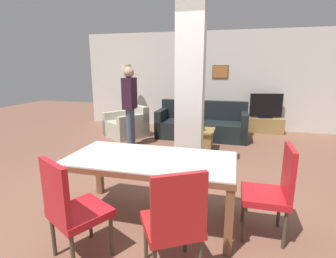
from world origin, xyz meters
The scene contains 15 objects.
ground_plane centered at (0.00, 0.00, 0.00)m, with size 18.00×18.00×0.00m, color brown.
back_wall centered at (0.00, 4.98, 1.35)m, with size 7.20×0.09×2.70m.
divider_pillar centered at (0.19, 1.41, 1.35)m, with size 0.43×0.30×2.70m.
dining_table centered at (0.00, 0.00, 0.61)m, with size 1.88×0.92×0.75m.
dining_chair_near_right centered at (0.46, -0.80, 0.54)m, with size 0.63×0.63×0.99m.
dining_chair_near_left centered at (-0.46, -0.84, 0.54)m, with size 0.63×0.63×0.99m.
dining_chair_head_right centered at (1.31, 0.00, 0.54)m, with size 0.46×0.46×0.99m.
sofa centered at (0.09, 3.75, 0.30)m, with size 2.19×0.87×0.90m.
armchair centered at (-1.78, 3.43, 0.27)m, with size 1.22×1.21×0.76m.
coffee_table centered at (0.13, 2.69, 0.23)m, with size 0.72×0.58×0.46m.
bottle centered at (0.27, 2.60, 0.55)m, with size 0.07×0.07×0.23m.
tv_stand centered at (1.67, 4.70, 0.20)m, with size 0.97×0.40×0.40m.
tv_screen centered at (1.67, 4.70, 0.72)m, with size 0.84×0.26×0.65m.
floor_lamp centered at (-2.18, 4.42, 1.50)m, with size 0.30×0.30×1.79m.
standing_person centered at (-1.35, 2.65, 1.01)m, with size 0.23×0.39×1.74m.
Camera 1 is at (0.89, -2.64, 1.74)m, focal length 28.00 mm.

